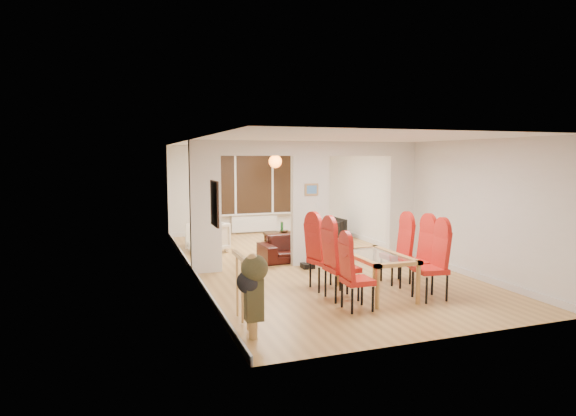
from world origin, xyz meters
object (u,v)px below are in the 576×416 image
dining_chair_la (358,275)px  coffee_table (284,237)px  dining_chair_lc (325,255)px  dining_chair_ra (430,264)px  person (203,215)px  dining_chair_rb (417,257)px  sofa (302,247)px  bottle (282,227)px  bowl (284,231)px  television (335,228)px  dining_chair_lb (342,263)px  dining_table (376,274)px  dining_chair_rc (396,252)px  armchair (208,238)px

dining_chair_la → coffee_table: dining_chair_la is taller
dining_chair_lc → dining_chair_ra: bearing=-53.5°
person → dining_chair_rb: bearing=6.2°
sofa → coffee_table: 2.33m
bottle → bowl: size_ratio=1.27×
television → dining_chair_rb: bearing=167.4°
dining_chair_lb → bowl: size_ratio=5.16×
sofa → bottle: bearing=78.8°
dining_table → dining_chair_rc: 0.93m
armchair → coffee_table: bearing=81.9°
dining_chair_lb → bottle: 5.48m
dining_chair_rc → person: size_ratio=0.69×
armchair → person: 0.87m
dining_chair_la → person: size_ratio=0.64×
armchair → television: armchair is taller
dining_chair_lc → television: dining_chair_lc is taller
dining_chair_lb → bottle: (0.81, 5.41, -0.21)m
dining_chair_lc → dining_chair_rb: dining_chair_lc is taller
dining_chair_lb → sofa: dining_chair_lb is taller
dining_chair_la → dining_chair_lb: bearing=89.8°
dining_chair_lc → dining_chair_rc: bearing=-15.8°
dining_chair_lb → dining_chair_ra: (1.32, -0.48, -0.02)m
bottle → dining_chair_lb: bearing=-98.5°
dining_chair_la → bottle: bearing=83.9°
dining_table → dining_chair_ra: size_ratio=1.26×
dining_table → dining_chair_la: size_ratio=1.38×
person → armchair: bearing=-22.5°
dining_chair_la → dining_chair_rc: (1.38, 1.15, 0.04)m
dining_chair_la → dining_chair_lc: size_ratio=0.89×
dining_chair_rb → bottle: (-0.61, 5.39, -0.19)m
dining_chair_rc → bowl: size_ratio=4.91×
dining_table → dining_chair_la: (-0.66, -0.61, 0.18)m
dining_chair_lc → armchair: bearing=95.6°
dining_chair_ra → person: size_ratio=0.70×
dining_table → television: (1.73, 5.34, -0.05)m
dining_chair_la → dining_chair_ra: 1.35m
dining_chair_ra → bottle: dining_chair_ra is taller
bowl → dining_chair_ra: bearing=-85.2°
dining_table → dining_chair_ra: dining_chair_ra is taller
dining_table → dining_chair_rb: 0.81m
dining_table → dining_chair_la: 0.92m
dining_chair_ra → dining_chair_rc: dining_chair_ra is taller
dining_chair_la → dining_chair_ra: size_ratio=0.91×
dining_chair_lb → bowl: (0.84, 5.31, -0.32)m
bowl → person: bearing=-177.3°
coffee_table → bottle: 0.29m
television → dining_table: bearing=159.6°
dining_chair_lb → television: (2.37, 5.38, -0.31)m
person → dining_chair_rc: bearing=8.5°
dining_chair_ra → coffee_table: size_ratio=1.09×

